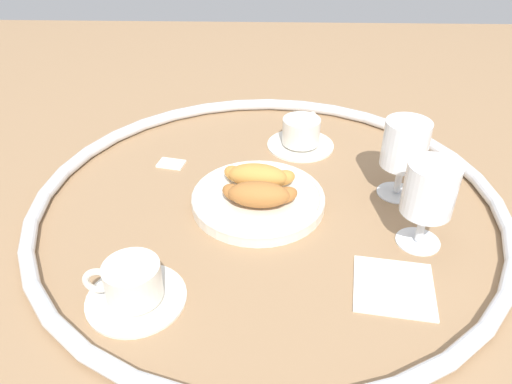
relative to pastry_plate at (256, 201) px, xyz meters
The scene contains 11 objects.
ground_plane 0.02m from the pastry_plate, 15.02° to the left, with size 2.20×2.20×0.00m, color #997551.
table_chrome_rim 0.02m from the pastry_plate, 15.02° to the left, with size 0.79×0.79×0.02m, color silver.
pastry_plate is the anchor object (origin of this frame).
croissant_large 0.04m from the pastry_plate, 85.82° to the right, with size 0.14×0.07×0.04m.
croissant_small 0.04m from the pastry_plate, 92.23° to the left, with size 0.14×0.07×0.04m.
coffee_cup_near 0.27m from the pastry_plate, 126.27° to the right, with size 0.14×0.14×0.06m.
coffee_cup_far 0.23m from the pastry_plate, 69.01° to the left, with size 0.14×0.14×0.06m.
juice_glass_left 0.26m from the pastry_plate, 10.91° to the left, with size 0.08×0.08×0.14m.
juice_glass_right 0.28m from the pastry_plate, 18.98° to the right, with size 0.08×0.08×0.14m.
sugar_packet 0.22m from the pastry_plate, 142.30° to the left, with size 0.05×0.03×0.01m, color white.
folded_napkin 0.27m from the pastry_plate, 43.92° to the right, with size 0.11×0.11×0.01m, color silver.
Camera 1 is at (0.00, -0.69, 0.50)m, focal length 35.08 mm.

